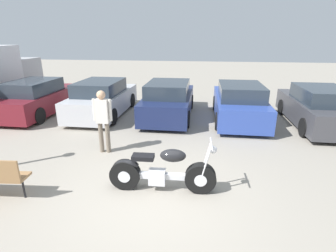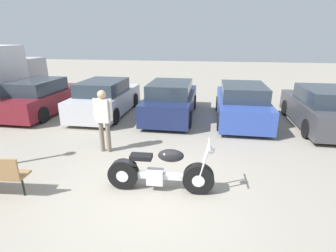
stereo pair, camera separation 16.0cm
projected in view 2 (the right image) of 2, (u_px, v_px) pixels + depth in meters
The scene contains 8 objects.
ground_plane at pixel (151, 196), 5.23m from camera, with size 60.00×60.00×0.00m, color gray.
motorcycle at pixel (159, 172), 5.32m from camera, with size 2.18×0.62×1.09m.
parked_car_maroon at pixel (41, 98), 10.72m from camera, with size 1.79×4.13×1.40m.
parked_car_silver at pixel (106, 99), 10.57m from camera, with size 1.79×4.13×1.40m.
parked_car_navy at pixel (171, 101), 10.22m from camera, with size 1.79×4.13×1.40m.
parked_car_blue at pixel (242, 104), 9.73m from camera, with size 1.79×4.13×1.40m.
parked_car_dark_grey at pixel (322, 109), 9.05m from camera, with size 1.79×4.13×1.40m.
person_standing at pixel (103, 116), 6.95m from camera, with size 0.52×0.23×1.71m.
Camera 2 is at (1.05, -4.38, 3.03)m, focal length 28.00 mm.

